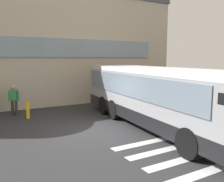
# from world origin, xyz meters

# --- Properties ---
(ground_plane) EXTENTS (80.00, 90.00, 0.02)m
(ground_plane) POSITION_xyz_m (0.00, 0.00, -0.01)
(ground_plane) COLOR #2B2B2D
(ground_plane) RESTS_ON ground
(bay_paint_stripes) EXTENTS (4.40, 3.96, 0.01)m
(bay_paint_stripes) POSITION_xyz_m (2.00, -4.20, 0.00)
(bay_paint_stripes) COLOR silver
(bay_paint_stripes) RESTS_ON ground
(terminal_building) EXTENTS (21.44, 13.80, 7.78)m
(terminal_building) POSITION_xyz_m (-0.68, 11.59, 3.88)
(terminal_building) COLOR beige
(terminal_building) RESTS_ON ground
(bus_main_foreground) EXTENTS (3.89, 11.16, 2.70)m
(bus_main_foreground) POSITION_xyz_m (2.97, -0.91, 1.33)
(bus_main_foreground) COLOR gray
(bus_main_foreground) RESTS_ON ground
(passenger_by_doorway) EXTENTS (0.52, 0.49, 1.68)m
(passenger_by_doorway) POSITION_xyz_m (-2.36, 4.70, 0.96)
(passenger_by_doorway) COLOR #2D2D33
(passenger_by_doorway) RESTS_ON ground
(safety_bollard_yellow) EXTENTS (0.18, 0.18, 0.90)m
(safety_bollard_yellow) POSITION_xyz_m (-1.86, 3.60, 0.45)
(safety_bollard_yellow) COLOR yellow
(safety_bollard_yellow) RESTS_ON ground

